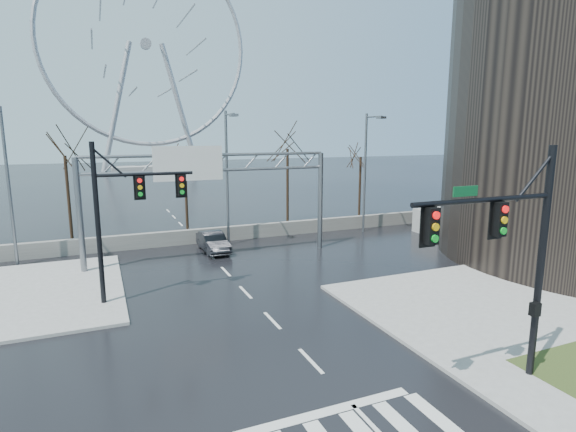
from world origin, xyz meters
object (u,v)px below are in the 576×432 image
car (213,242)px  sign_gantry (206,183)px  ferris_wheel (146,53)px  signal_mast_near (514,245)px  signal_mast_far (122,207)px

car → sign_gantry: bearing=-113.9°
sign_gantry → car: size_ratio=3.79×
ferris_wheel → car: bearing=-93.3°
signal_mast_near → car: signal_mast_near is taller
ferris_wheel → car: 82.16m
signal_mast_near → ferris_wheel: (-0.14, 99.04, 21.26)m
sign_gantry → ferris_wheel: (5.38, 80.04, 20.95)m
signal_mast_near → sign_gantry: bearing=106.2°
signal_mast_near → car: 21.95m
signal_mast_far → signal_mast_near: bearing=-49.7°
sign_gantry → car: 4.98m
signal_mast_near → car: size_ratio=1.85×
signal_mast_near → car: (-4.69, 21.04, -4.16)m
signal_mast_far → ferris_wheel: 89.30m
sign_gantry → car: (0.82, 2.04, -4.47)m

